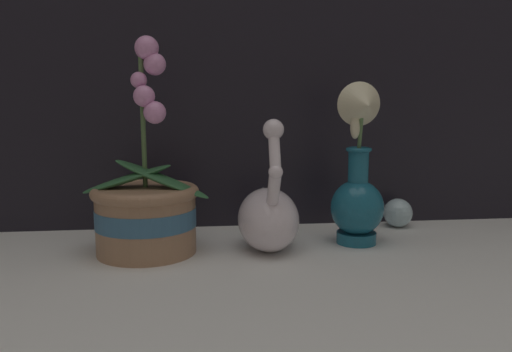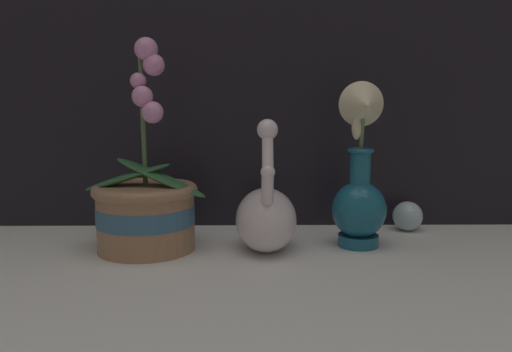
% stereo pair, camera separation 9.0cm
% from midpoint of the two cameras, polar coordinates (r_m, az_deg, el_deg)
% --- Properties ---
extents(ground_plane, '(2.80, 2.80, 0.00)m').
position_cam_midpoint_polar(ground_plane, '(0.79, -0.03, -10.51)').
color(ground_plane, silver).
extents(orchid_potted_plant, '(0.22, 0.18, 0.36)m').
position_cam_midpoint_polar(orchid_potted_plant, '(0.88, -15.32, -3.66)').
color(orchid_potted_plant, '#9E7556').
rests_on(orchid_potted_plant, ground_plane).
extents(swan_figurine, '(0.11, 0.19, 0.23)m').
position_cam_midpoint_polar(swan_figurine, '(0.87, -1.55, -4.51)').
color(swan_figurine, white).
rests_on(swan_figurine, ground_plane).
extents(blue_vase, '(0.10, 0.10, 0.29)m').
position_cam_midpoint_polar(blue_vase, '(0.91, 8.90, -0.91)').
color(blue_vase, '#195B75').
rests_on(blue_vase, ground_plane).
extents(glass_sphere, '(0.06, 0.06, 0.06)m').
position_cam_midpoint_polar(glass_sphere, '(1.07, 13.62, -4.13)').
color(glass_sphere, silver).
rests_on(glass_sphere, ground_plane).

